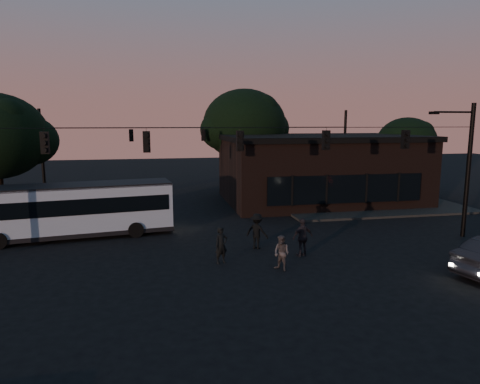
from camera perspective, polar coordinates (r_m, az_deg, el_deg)
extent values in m
plane|color=black|center=(18.44, 2.48, -11.26)|extent=(120.00, 120.00, 0.00)
cube|color=black|center=(35.32, 16.12, -1.45)|extent=(14.00, 10.00, 0.15)
cube|color=black|center=(32.93, -28.50, -3.01)|extent=(14.00, 10.00, 0.15)
cube|color=black|center=(35.52, 10.51, 2.78)|extent=(15.00, 10.00, 5.00)
cube|color=black|center=(35.31, 10.65, 7.14)|extent=(15.40, 10.40, 0.40)
cube|color=black|center=(30.96, 13.98, 0.39)|extent=(11.50, 0.18, 2.00)
cylinder|color=black|center=(39.85, 0.57, 2.92)|extent=(0.44, 0.44, 4.00)
ellipsoid|color=black|center=(39.60, 0.58, 8.97)|extent=(7.60, 7.60, 6.46)
cylinder|color=black|center=(41.51, 21.06, 1.86)|extent=(0.44, 0.44, 3.00)
ellipsoid|color=black|center=(41.25, 21.32, 6.20)|extent=(5.20, 5.20, 4.42)
cylinder|color=black|center=(31.69, -29.27, -0.34)|extent=(0.44, 0.44, 3.60)
cylinder|color=black|center=(27.06, 28.13, 2.45)|extent=(0.24, 0.24, 7.50)
cylinder|color=black|center=(21.16, 0.00, 8.58)|extent=(26.00, 0.03, 0.03)
cube|color=black|center=(21.33, -24.58, 5.99)|extent=(0.34, 0.30, 1.00)
cube|color=black|center=(20.78, -12.35, 6.55)|extent=(0.34, 0.30, 1.00)
cube|color=black|center=(21.18, 0.00, 6.82)|extent=(0.34, 0.30, 1.00)
cube|color=black|center=(22.50, 11.39, 6.79)|extent=(0.34, 0.30, 1.00)
cube|color=black|center=(24.58, 21.18, 6.55)|extent=(0.34, 0.30, 1.00)
cylinder|color=black|center=(37.90, -24.85, 4.38)|extent=(0.24, 0.24, 7.50)
cylinder|color=black|center=(40.65, 13.74, 5.26)|extent=(0.24, 0.24, 7.50)
cylinder|color=black|center=(36.99, -4.92, 8.60)|extent=(26.00, 0.03, 0.03)
cube|color=black|center=(36.81, -14.30, 7.33)|extent=(0.34, 0.30, 1.00)
cube|color=black|center=(37.00, -4.90, 7.59)|extent=(0.34, 0.30, 1.00)
cube|color=black|center=(38.14, 4.17, 7.65)|extent=(0.34, 0.30, 1.00)
cube|color=#99AAC3|center=(25.81, -21.16, -1.98)|extent=(10.89, 3.90, 2.52)
cube|color=black|center=(25.76, -21.19, -1.45)|extent=(10.47, 3.88, 0.87)
cube|color=black|center=(25.60, -21.33, 0.79)|extent=(10.89, 3.90, 0.15)
cube|color=black|center=(26.09, -20.98, -4.90)|extent=(10.99, 3.97, 0.24)
cylinder|color=black|center=(27.63, -28.70, -4.46)|extent=(0.90, 0.36, 0.87)
cylinder|color=black|center=(24.98, -13.70, -4.93)|extent=(0.90, 0.36, 0.87)
cylinder|color=black|center=(27.32, -14.22, -3.72)|extent=(0.90, 0.36, 0.87)
imported|color=black|center=(19.87, -2.51, -7.10)|extent=(0.74, 0.62, 1.73)
imported|color=#433D3E|center=(19.06, 5.57, -8.10)|extent=(0.93, 0.97, 1.58)
imported|color=black|center=(21.07, 8.36, -5.99)|extent=(1.19, 0.70, 1.90)
imported|color=black|center=(22.10, 2.28, -5.24)|extent=(1.36, 1.27, 1.84)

